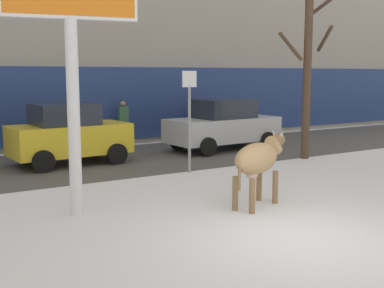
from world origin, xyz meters
TOP-DOWN VIEW (x-y plane):
  - ground_plane at (0.00, 0.00)m, footprint 120.00×120.00m
  - road_strip at (0.00, 8.67)m, footprint 60.00×5.60m
  - cow_tan at (0.70, 1.97)m, footprint 1.91×1.09m
  - car_yellow_hatchback at (-1.10, 8.78)m, footprint 3.60×2.10m
  - car_silver_sedan at (4.61, 8.75)m, footprint 4.30×2.19m
  - pedestrian_by_cars at (1.80, 11.29)m, footprint 0.36×0.24m
  - pedestrian_far_left at (5.40, 11.29)m, footprint 0.36×0.24m
  - bare_tree_left_lot at (5.79, 5.78)m, footprint 1.63×1.59m
  - street_sign at (1.33, 5.72)m, footprint 0.44×0.08m

SIDE VIEW (x-z plane):
  - ground_plane at x=0.00m, z-range 0.00..0.00m
  - road_strip at x=0.00m, z-range 0.00..0.01m
  - pedestrian_by_cars at x=1.80m, z-range 0.01..1.74m
  - pedestrian_far_left at x=5.40m, z-range 0.01..1.74m
  - car_silver_sedan at x=4.61m, z-range -0.01..1.83m
  - car_yellow_hatchback at x=-1.10m, z-range 0.00..1.86m
  - cow_tan at x=0.70m, z-range 0.22..1.76m
  - street_sign at x=1.33m, z-range 0.26..3.08m
  - bare_tree_left_lot at x=5.79m, z-range 0.19..5.36m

